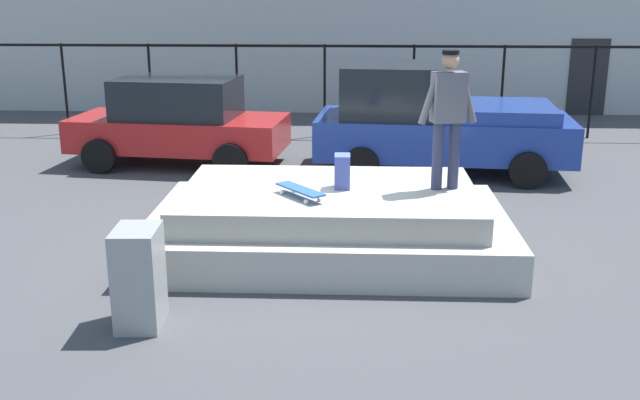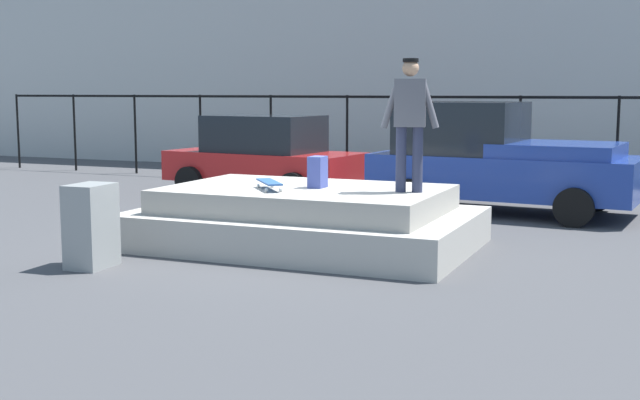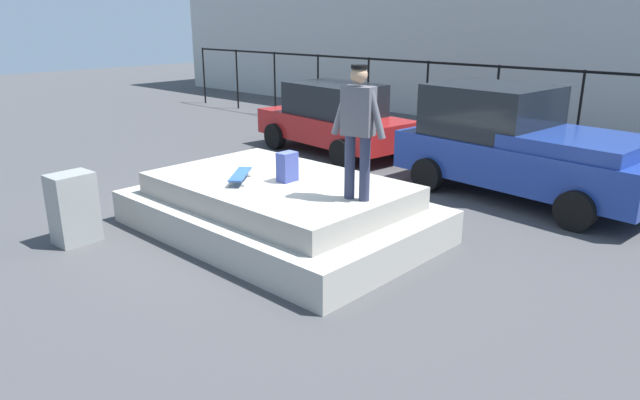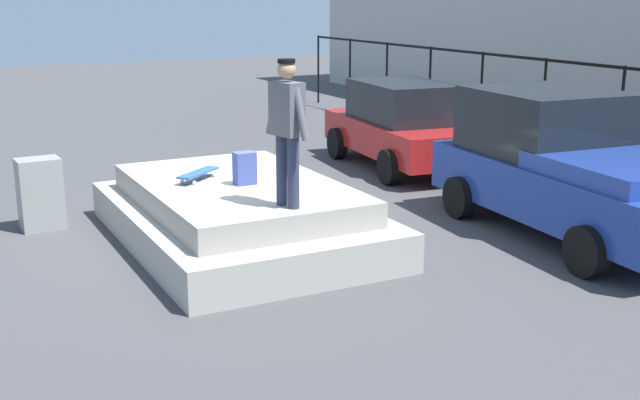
% 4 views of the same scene
% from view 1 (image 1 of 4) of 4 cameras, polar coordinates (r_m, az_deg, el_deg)
% --- Properties ---
extents(ground_plane, '(60.00, 60.00, 0.00)m').
position_cam_1_polar(ground_plane, '(9.91, -1.26, -3.63)').
color(ground_plane, '#424244').
extents(concrete_ledge, '(4.64, 3.00, 0.83)m').
position_cam_1_polar(concrete_ledge, '(9.70, 0.68, -1.69)').
color(concrete_ledge, '#ADA89E').
rests_on(concrete_ledge, ground_plane).
extents(skateboarder, '(0.77, 0.33, 1.77)m').
position_cam_1_polar(skateboarder, '(9.48, 9.84, 6.82)').
color(skateboarder, '#2D334C').
rests_on(skateboarder, concrete_ledge).
extents(skateboard, '(0.66, 0.75, 0.12)m').
position_cam_1_polar(skateboard, '(9.13, -1.54, 0.79)').
color(skateboard, '#264C8C').
rests_on(skateboard, concrete_ledge).
extents(backpack, '(0.20, 0.28, 0.44)m').
position_cam_1_polar(backpack, '(9.55, 1.73, 2.22)').
color(backpack, '#3F4C99').
rests_on(backpack, concrete_ledge).
extents(car_red_sedan_near, '(4.21, 2.31, 1.68)m').
position_cam_1_polar(car_red_sedan_near, '(14.49, -10.83, 5.99)').
color(car_red_sedan_near, '#B21E1E').
rests_on(car_red_sedan_near, ground_plane).
extents(car_blue_pickup_mid, '(4.76, 2.54, 1.98)m').
position_cam_1_polar(car_blue_pickup_mid, '(13.84, 8.78, 6.10)').
color(car_blue_pickup_mid, navy).
rests_on(car_blue_pickup_mid, ground_plane).
extents(utility_box, '(0.47, 0.62, 1.04)m').
position_cam_1_polar(utility_box, '(7.76, -13.80, -5.82)').
color(utility_box, gray).
rests_on(utility_box, ground_plane).
extents(fence_row, '(24.06, 0.06, 2.08)m').
position_cam_1_polar(fence_row, '(16.94, 0.36, 9.67)').
color(fence_row, black).
rests_on(fence_row, ground_plane).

